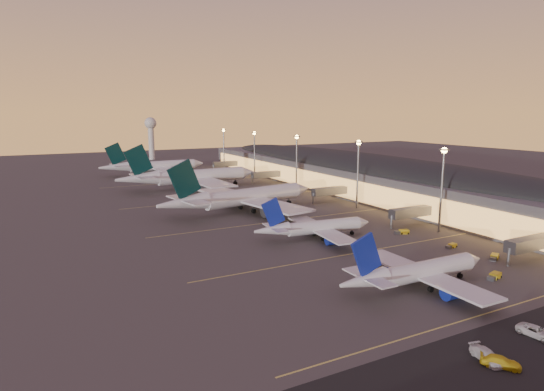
{
  "coord_description": "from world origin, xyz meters",
  "views": [
    {
      "loc": [
        -72.01,
        -95.19,
        36.01
      ],
      "look_at": [
        2.0,
        45.0,
        7.0
      ],
      "focal_mm": 30.0,
      "sensor_mm": 36.0,
      "label": 1
    }
  ],
  "objects_px": {
    "airliner_wide_near": "(241,198)",
    "radar_tower": "(151,131)",
    "airliner_wide_far": "(154,166)",
    "baggage_tug_a": "(494,276)",
    "airliner_narrow_north": "(314,228)",
    "service_van_c": "(537,332)",
    "baggage_tug_d": "(451,246)",
    "airliner_narrow_south": "(416,272)",
    "airliner_wide_mid": "(190,177)",
    "service_van_a": "(487,356)",
    "baggage_tug_c": "(402,232)",
    "baggage_tug_b": "(494,257)",
    "service_van_b": "(501,362)"
  },
  "relations": [
    {
      "from": "airliner_wide_near",
      "to": "radar_tower",
      "type": "distance_m",
      "value": 207.14
    },
    {
      "from": "airliner_wide_far",
      "to": "baggage_tug_a",
      "type": "bearing_deg",
      "value": -85.88
    },
    {
      "from": "airliner_narrow_north",
      "to": "service_van_c",
      "type": "xyz_separation_m",
      "value": [
        0.27,
        -65.9,
        -2.53
      ]
    },
    {
      "from": "airliner_wide_far",
      "to": "baggage_tug_d",
      "type": "xyz_separation_m",
      "value": [
        36.04,
        -183.84,
        -4.58
      ]
    },
    {
      "from": "airliner_narrow_south",
      "to": "airliner_wide_mid",
      "type": "xyz_separation_m",
      "value": [
        -2.26,
        143.52,
        2.19
      ]
    },
    {
      "from": "airliner_wide_mid",
      "to": "baggage_tug_a",
      "type": "xyz_separation_m",
      "value": [
        21.9,
        -147.4,
        -5.14
      ]
    },
    {
      "from": "airliner_wide_mid",
      "to": "service_van_a",
      "type": "bearing_deg",
      "value": -95.86
    },
    {
      "from": "airliner_narrow_south",
      "to": "baggage_tug_a",
      "type": "height_order",
      "value": "airliner_narrow_south"
    },
    {
      "from": "baggage_tug_c",
      "to": "service_van_a",
      "type": "xyz_separation_m",
      "value": [
        -40.05,
        -59.38,
        0.26
      ]
    },
    {
      "from": "airliner_wide_far",
      "to": "service_van_a",
      "type": "xyz_separation_m",
      "value": [
        -5.62,
        -226.29,
        -4.23
      ]
    },
    {
      "from": "airliner_narrow_north",
      "to": "radar_tower",
      "type": "xyz_separation_m",
      "value": [
        12.04,
        248.69,
        18.5
      ]
    },
    {
      "from": "baggage_tug_b",
      "to": "service_van_b",
      "type": "xyz_separation_m",
      "value": [
        -42.8,
        -32.56,
        0.25
      ]
    },
    {
      "from": "airliner_wide_near",
      "to": "airliner_wide_far",
      "type": "xyz_separation_m",
      "value": [
        -3.95,
        116.51,
        -0.32
      ]
    },
    {
      "from": "airliner_narrow_north",
      "to": "baggage_tug_b",
      "type": "height_order",
      "value": "airliner_narrow_north"
    },
    {
      "from": "baggage_tug_d",
      "to": "airliner_wide_mid",
      "type": "bearing_deg",
      "value": 95.71
    },
    {
      "from": "baggage_tug_b",
      "to": "airliner_narrow_south",
      "type": "bearing_deg",
      "value": 161.43
    },
    {
      "from": "baggage_tug_a",
      "to": "service_van_b",
      "type": "bearing_deg",
      "value": -157.74
    },
    {
      "from": "service_van_a",
      "to": "service_van_c",
      "type": "distance_m",
      "value": 13.67
    },
    {
      "from": "airliner_wide_mid",
      "to": "airliner_wide_far",
      "type": "distance_m",
      "value": 57.37
    },
    {
      "from": "baggage_tug_b",
      "to": "service_van_a",
      "type": "distance_m",
      "value": 52.84
    },
    {
      "from": "airliner_wide_mid",
      "to": "radar_tower",
      "type": "height_order",
      "value": "radar_tower"
    },
    {
      "from": "baggage_tug_c",
      "to": "baggage_tug_d",
      "type": "distance_m",
      "value": 17.01
    },
    {
      "from": "airliner_narrow_south",
      "to": "airliner_wide_far",
      "type": "bearing_deg",
      "value": 92.11
    },
    {
      "from": "baggage_tug_c",
      "to": "service_van_b",
      "type": "distance_m",
      "value": 73.13
    },
    {
      "from": "airliner_wide_far",
      "to": "baggage_tug_d",
      "type": "relative_size",
      "value": 16.64
    },
    {
      "from": "airliner_narrow_south",
      "to": "service_van_b",
      "type": "xyz_separation_m",
      "value": [
        -11.09,
        -27.53,
        -2.73
      ]
    },
    {
      "from": "baggage_tug_c",
      "to": "radar_tower",
      "type": "bearing_deg",
      "value": 112.82
    },
    {
      "from": "airliner_narrow_south",
      "to": "baggage_tug_c",
      "type": "relative_size",
      "value": 8.43
    },
    {
      "from": "airliner_wide_near",
      "to": "baggage_tug_a",
      "type": "xyz_separation_m",
      "value": [
        21.48,
        -88.15,
        -4.82
      ]
    },
    {
      "from": "airliner_wide_mid",
      "to": "service_van_a",
      "type": "xyz_separation_m",
      "value": [
        -9.15,
        -169.03,
        -4.87
      ]
    },
    {
      "from": "airliner_narrow_south",
      "to": "baggage_tug_a",
      "type": "xyz_separation_m",
      "value": [
        19.64,
        -3.88,
        -2.95
      ]
    },
    {
      "from": "baggage_tug_b",
      "to": "service_van_a",
      "type": "bearing_deg",
      "value": -172.26
    },
    {
      "from": "airliner_wide_near",
      "to": "service_van_a",
      "type": "bearing_deg",
      "value": -104.97
    },
    {
      "from": "airliner_narrow_south",
      "to": "airliner_wide_near",
      "type": "relative_size",
      "value": 0.58
    },
    {
      "from": "airliner_wide_mid",
      "to": "baggage_tug_d",
      "type": "distance_m",
      "value": 130.79
    },
    {
      "from": "airliner_wide_far",
      "to": "service_van_b",
      "type": "relative_size",
      "value": 11.23
    },
    {
      "from": "airliner_wide_far",
      "to": "baggage_tug_b",
      "type": "distance_m",
      "value": 199.37
    },
    {
      "from": "baggage_tug_d",
      "to": "service_van_b",
      "type": "distance_m",
      "value": 60.72
    },
    {
      "from": "baggage_tug_a",
      "to": "service_van_c",
      "type": "xyz_separation_m",
      "value": [
        -17.43,
        -20.56,
        0.28
      ]
    },
    {
      "from": "airliner_wide_mid",
      "to": "radar_tower",
      "type": "distance_m",
      "value": 148.41
    },
    {
      "from": "airliner_wide_mid",
      "to": "baggage_tug_c",
      "type": "xyz_separation_m",
      "value": [
        30.9,
        -109.65,
        -5.13
      ]
    },
    {
      "from": "airliner_narrow_north",
      "to": "airliner_wide_near",
      "type": "relative_size",
      "value": 0.56
    },
    {
      "from": "baggage_tug_d",
      "to": "service_van_b",
      "type": "height_order",
      "value": "service_van_b"
    },
    {
      "from": "airliner_wide_far",
      "to": "baggage_tug_c",
      "type": "bearing_deg",
      "value": -81.3
    },
    {
      "from": "service_van_a",
      "to": "baggage_tug_d",
      "type": "bearing_deg",
      "value": 57.1
    },
    {
      "from": "airliner_narrow_south",
      "to": "baggage_tug_b",
      "type": "xyz_separation_m",
      "value": [
        31.72,
        5.02,
        -2.98
      ]
    },
    {
      "from": "baggage_tug_a",
      "to": "baggage_tug_b",
      "type": "relative_size",
      "value": 1.05
    },
    {
      "from": "airliner_narrow_north",
      "to": "baggage_tug_c",
      "type": "xyz_separation_m",
      "value": [
        26.69,
        -7.59,
        -2.81
      ]
    },
    {
      "from": "airliner_narrow_north",
      "to": "baggage_tug_c",
      "type": "distance_m",
      "value": 27.89
    },
    {
      "from": "airliner_wide_near",
      "to": "airliner_wide_far",
      "type": "distance_m",
      "value": 116.57
    }
  ]
}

